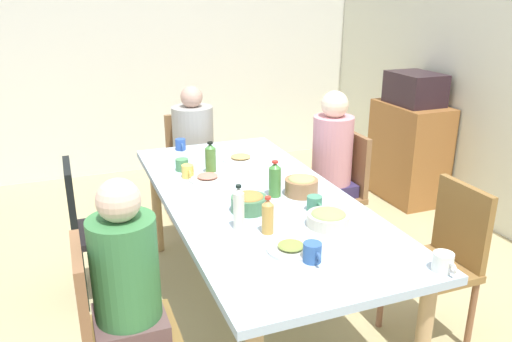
# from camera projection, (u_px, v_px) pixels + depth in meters

# --- Properties ---
(ground_plane) EXTENTS (7.00, 7.00, 0.00)m
(ground_plane) POSITION_uv_depth(u_px,v_px,m) (256.00, 312.00, 3.13)
(ground_plane) COLOR tan
(wall_left) EXTENTS (0.12, 4.69, 2.60)m
(wall_left) POSITION_uv_depth(u_px,v_px,m) (153.00, 48.00, 5.31)
(wall_left) COLOR silver
(wall_left) RESTS_ON ground_plane
(dining_table) EXTENTS (2.22, 0.99, 0.77)m
(dining_table) POSITION_uv_depth(u_px,v_px,m) (256.00, 208.00, 2.90)
(dining_table) COLOR silver
(dining_table) RESTS_ON ground_plane
(chair_0) EXTENTS (0.40, 0.40, 0.90)m
(chair_0) POSITION_uv_depth(u_px,v_px,m) (340.00, 186.00, 3.74)
(chair_0) COLOR brown
(chair_0) RESTS_ON ground_plane
(person_0) EXTENTS (0.30, 0.30, 1.22)m
(person_0) POSITION_uv_depth(u_px,v_px,m) (330.00, 160.00, 3.64)
(person_0) COLOR #2A294D
(person_0) RESTS_ON ground_plane
(chair_1) EXTENTS (0.40, 0.40, 0.90)m
(chair_1) POSITION_uv_depth(u_px,v_px,m) (91.00, 222.00, 3.15)
(chair_1) COLOR black
(chair_1) RESTS_ON ground_plane
(chair_2) EXTENTS (0.40, 0.40, 0.90)m
(chair_2) POSITION_uv_depth(u_px,v_px,m) (443.00, 254.00, 2.77)
(chair_2) COLOR olive
(chair_2) RESTS_ON ground_plane
(chair_3) EXTENTS (0.40, 0.40, 0.90)m
(chair_3) POSITION_uv_depth(u_px,v_px,m) (192.00, 162.00, 4.27)
(chair_3) COLOR brown
(chair_3) RESTS_ON ground_plane
(person_3) EXTENTS (0.33, 0.33, 1.16)m
(person_3) POSITION_uv_depth(u_px,v_px,m) (194.00, 142.00, 4.12)
(person_3) COLOR #3B4040
(person_3) RESTS_ON ground_plane
(chair_4) EXTENTS (0.40, 0.40, 0.90)m
(chair_4) POSITION_uv_depth(u_px,v_px,m) (111.00, 327.00, 2.18)
(chair_4) COLOR olive
(chair_4) RESTS_ON ground_plane
(person_4) EXTENTS (0.30, 0.30, 1.17)m
(person_4) POSITION_uv_depth(u_px,v_px,m) (130.00, 285.00, 2.15)
(person_4) COLOR brown
(person_4) RESTS_ON ground_plane
(plate_0) EXTENTS (0.25, 0.25, 0.04)m
(plate_0) POSITION_uv_depth(u_px,v_px,m) (241.00, 158.00, 3.47)
(plate_0) COLOR white
(plate_0) RESTS_ON dining_table
(plate_1) EXTENTS (0.23, 0.23, 0.04)m
(plate_1) POSITION_uv_depth(u_px,v_px,m) (208.00, 178.00, 3.11)
(plate_1) COLOR silver
(plate_1) RESTS_ON dining_table
(plate_2) EXTENTS (0.22, 0.22, 0.04)m
(plate_2) POSITION_uv_depth(u_px,v_px,m) (291.00, 248.00, 2.26)
(plate_2) COLOR silver
(plate_2) RESTS_ON dining_table
(bowl_0) EXTENTS (0.19, 0.19, 0.10)m
(bowl_0) POSITION_uv_depth(u_px,v_px,m) (249.00, 202.00, 2.66)
(bowl_0) COLOR #44754D
(bowl_0) RESTS_ON dining_table
(bowl_1) EXTENTS (0.19, 0.19, 0.11)m
(bowl_1) POSITION_uv_depth(u_px,v_px,m) (301.00, 185.00, 2.88)
(bowl_1) COLOR #996B44
(bowl_1) RESTS_ON dining_table
(bowl_2) EXTENTS (0.21, 0.21, 0.08)m
(bowl_2) POSITION_uv_depth(u_px,v_px,m) (328.00, 218.00, 2.50)
(bowl_2) COLOR beige
(bowl_2) RESTS_ON dining_table
(cup_0) EXTENTS (0.11, 0.08, 0.08)m
(cup_0) POSITION_uv_depth(u_px,v_px,m) (188.00, 171.00, 3.14)
(cup_0) COLOR #ECC456
(cup_0) RESTS_ON dining_table
(cup_1) EXTENTS (0.12, 0.09, 0.08)m
(cup_1) POSITION_uv_depth(u_px,v_px,m) (443.00, 262.00, 2.10)
(cup_1) COLOR white
(cup_1) RESTS_ON dining_table
(cup_2) EXTENTS (0.12, 0.08, 0.09)m
(cup_2) POSITION_uv_depth(u_px,v_px,m) (312.00, 253.00, 2.17)
(cup_2) COLOR #325D9C
(cup_2) RESTS_ON dining_table
(cup_3) EXTENTS (0.12, 0.08, 0.08)m
(cup_3) POSITION_uv_depth(u_px,v_px,m) (182.00, 165.00, 3.27)
(cup_3) COLOR #4D8A57
(cup_3) RESTS_ON dining_table
(cup_4) EXTENTS (0.11, 0.07, 0.08)m
(cup_4) POSITION_uv_depth(u_px,v_px,m) (181.00, 145.00, 3.69)
(cup_4) COLOR #2D51A4
(cup_4) RESTS_ON dining_table
(cup_5) EXTENTS (0.12, 0.08, 0.08)m
(cup_5) POSITION_uv_depth(u_px,v_px,m) (315.00, 204.00, 2.67)
(cup_5) COLOR #458869
(cup_5) RESTS_ON dining_table
(bottle_0) EXTENTS (0.05, 0.05, 0.23)m
(bottle_0) POSITION_uv_depth(u_px,v_px,m) (239.00, 208.00, 2.44)
(bottle_0) COLOR silver
(bottle_0) RESTS_ON dining_table
(bottle_1) EXTENTS (0.07, 0.07, 0.21)m
(bottle_1) POSITION_uv_depth(u_px,v_px,m) (275.00, 180.00, 2.84)
(bottle_1) COLOR #468038
(bottle_1) RESTS_ON dining_table
(bottle_2) EXTENTS (0.07, 0.07, 0.21)m
(bottle_2) POSITION_uv_depth(u_px,v_px,m) (211.00, 159.00, 3.20)
(bottle_2) COLOR #507832
(bottle_2) RESTS_ON dining_table
(bottle_3) EXTENTS (0.06, 0.06, 0.19)m
(bottle_3) POSITION_uv_depth(u_px,v_px,m) (268.00, 216.00, 2.41)
(bottle_3) COLOR gold
(bottle_3) RESTS_ON dining_table
(side_cabinet) EXTENTS (0.70, 0.44, 0.90)m
(side_cabinet) POSITION_uv_depth(u_px,v_px,m) (408.00, 152.00, 4.72)
(side_cabinet) COLOR #955E2E
(side_cabinet) RESTS_ON ground_plane
(microwave) EXTENTS (0.48, 0.36, 0.28)m
(microwave) POSITION_uv_depth(u_px,v_px,m) (415.00, 89.00, 4.53)
(microwave) COLOR #2B1C22
(microwave) RESTS_ON side_cabinet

